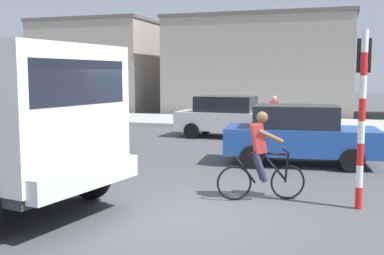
% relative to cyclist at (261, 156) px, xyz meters
% --- Properties ---
extents(ground_plane, '(120.00, 120.00, 0.00)m').
position_rel_cyclist_xyz_m(ground_plane, '(-1.12, -1.11, -0.86)').
color(ground_plane, '#4C4C51').
extents(sidewalk_far, '(80.00, 5.00, 0.16)m').
position_rel_cyclist_xyz_m(sidewalk_far, '(-1.12, 13.88, -0.78)').
color(sidewalk_far, '#ADADA8').
rests_on(sidewalk_far, ground).
extents(cyclist, '(1.62, 0.76, 1.72)m').
position_rel_cyclist_xyz_m(cyclist, '(0.00, 0.00, 0.00)').
color(cyclist, black).
rests_on(cyclist, ground).
extents(traffic_light_pole, '(0.24, 0.43, 3.20)m').
position_rel_cyclist_xyz_m(traffic_light_pole, '(1.79, 0.00, 1.20)').
color(traffic_light_pole, red).
rests_on(traffic_light_pole, ground).
extents(car_red_near, '(4.08, 2.02, 1.60)m').
position_rel_cyclist_xyz_m(car_red_near, '(-2.67, 8.70, -0.05)').
color(car_red_near, white).
rests_on(car_red_near, ground).
extents(car_white_mid, '(4.32, 2.75, 1.60)m').
position_rel_cyclist_xyz_m(car_white_mid, '(-7.58, 4.77, -0.05)').
color(car_white_mid, '#1E2328').
rests_on(car_white_mid, ground).
extents(car_far_side, '(4.15, 2.19, 1.60)m').
position_rel_cyclist_xyz_m(car_far_side, '(0.40, 3.94, -0.05)').
color(car_far_side, '#234C9E').
rests_on(car_far_side, ground).
extents(pedestrian_near_kerb, '(0.34, 0.22, 1.62)m').
position_rel_cyclist_xyz_m(pedestrian_near_kerb, '(-0.97, 9.08, -0.02)').
color(pedestrian_near_kerb, '#2D334C').
rests_on(pedestrian_near_kerb, ground).
extents(building_corner_left, '(7.96, 6.81, 6.04)m').
position_rel_cyclist_xyz_m(building_corner_left, '(-14.37, 20.39, 2.16)').
color(building_corner_left, '#9E9389').
rests_on(building_corner_left, ground).
extents(building_mid_block, '(11.03, 6.50, 5.90)m').
position_rel_cyclist_xyz_m(building_mid_block, '(-3.26, 19.98, 2.09)').
color(building_mid_block, '#9E9389').
rests_on(building_mid_block, ground).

